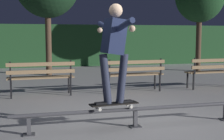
# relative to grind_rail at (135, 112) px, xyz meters

# --- Properties ---
(ground_plane) EXTENTS (90.00, 90.00, 0.00)m
(ground_plane) POSITION_rel_grind_rail_xyz_m (0.00, 0.15, -0.25)
(ground_plane) COLOR #ADAAA8
(hedge_backdrop) EXTENTS (24.00, 1.20, 2.00)m
(hedge_backdrop) POSITION_rel_grind_rail_xyz_m (0.00, 10.88, 0.75)
(hedge_backdrop) COLOR #234C28
(hedge_backdrop) RESTS_ON ground
(grind_rail) EXTENTS (3.94, 0.18, 0.32)m
(grind_rail) POSITION_rel_grind_rail_xyz_m (0.00, 0.00, 0.00)
(grind_rail) COLOR #47474C
(grind_rail) RESTS_ON ground
(skateboard) EXTENTS (0.80, 0.29, 0.09)m
(skateboard) POSITION_rel_grind_rail_xyz_m (-0.36, 0.00, 0.15)
(skateboard) COLOR black
(skateboard) RESTS_ON grind_rail
(skateboarder) EXTENTS (0.63, 1.40, 1.56)m
(skateboarder) POSITION_rel_grind_rail_xyz_m (-0.36, 0.00, 1.08)
(skateboarder) COLOR black
(skateboarder) RESTS_ON skateboard
(park_bench_left_center) EXTENTS (1.61, 0.47, 0.88)m
(park_bench_left_center) POSITION_rel_grind_rail_xyz_m (-1.37, 3.02, 0.29)
(park_bench_left_center) COLOR black
(park_bench_left_center) RESTS_ON ground
(park_bench_right_center) EXTENTS (1.61, 0.47, 0.88)m
(park_bench_right_center) POSITION_rel_grind_rail_xyz_m (1.01, 3.02, 0.29)
(park_bench_right_center) COLOR black
(park_bench_right_center) RESTS_ON ground
(park_bench_rightmost) EXTENTS (1.61, 0.47, 0.88)m
(park_bench_rightmost) POSITION_rel_grind_rail_xyz_m (3.38, 3.02, 0.29)
(park_bench_rightmost) COLOR black
(park_bench_rightmost) RESTS_ON ground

